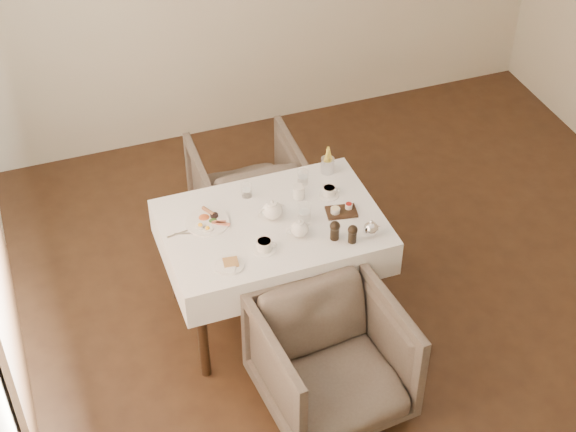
% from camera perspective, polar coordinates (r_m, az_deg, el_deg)
% --- Properties ---
extents(table, '(1.28, 0.88, 0.75)m').
position_cam_1_polar(table, '(5.22, -1.04, -1.33)').
color(table, black).
rests_on(table, ground).
extents(armchair_near, '(0.82, 0.84, 0.71)m').
position_cam_1_polar(armchair_near, '(4.93, 2.84, -9.29)').
color(armchair_near, '#4D4038').
rests_on(armchair_near, ground).
extents(armchair_far, '(0.73, 0.75, 0.66)m').
position_cam_1_polar(armchair_far, '(6.08, -2.65, 1.86)').
color(armchair_far, '#4D4038').
rests_on(armchair_far, ground).
extents(breakfast_plate, '(0.26, 0.26, 0.03)m').
position_cam_1_polar(breakfast_plate, '(5.15, -5.22, -0.33)').
color(breakfast_plate, white).
rests_on(breakfast_plate, table).
extents(side_plate, '(0.18, 0.16, 0.02)m').
position_cam_1_polar(side_plate, '(4.86, -3.85, -3.20)').
color(side_plate, white).
rests_on(side_plate, table).
extents(teapot_centre, '(0.18, 0.15, 0.13)m').
position_cam_1_polar(teapot_centre, '(5.13, -1.03, 0.44)').
color(teapot_centre, white).
rests_on(teapot_centre, table).
extents(teapot_front, '(0.15, 0.12, 0.12)m').
position_cam_1_polar(teapot_front, '(5.01, 0.74, -0.76)').
color(teapot_front, white).
rests_on(teapot_front, table).
extents(creamer, '(0.09, 0.09, 0.08)m').
position_cam_1_polar(creamer, '(5.29, 0.70, 1.58)').
color(creamer, white).
rests_on(creamer, table).
extents(teacup_near, '(0.14, 0.14, 0.07)m').
position_cam_1_polar(teacup_near, '(4.94, -1.54, -1.93)').
color(teacup_near, white).
rests_on(teacup_near, table).
extents(teacup_far, '(0.12, 0.12, 0.06)m').
position_cam_1_polar(teacup_far, '(5.32, 2.68, 1.57)').
color(teacup_far, white).
rests_on(teacup_far, table).
extents(glass_left, '(0.08, 0.08, 0.09)m').
position_cam_1_polar(glass_left, '(5.30, -2.69, 1.68)').
color(glass_left, silver).
rests_on(glass_left, table).
extents(glass_mid, '(0.08, 0.08, 0.10)m').
position_cam_1_polar(glass_mid, '(5.13, 1.08, 0.25)').
color(glass_mid, silver).
rests_on(glass_mid, table).
extents(glass_right, '(0.07, 0.07, 0.09)m').
position_cam_1_polar(glass_right, '(5.40, 0.96, 2.55)').
color(glass_right, silver).
rests_on(glass_right, table).
extents(condiment_board, '(0.20, 0.15, 0.05)m').
position_cam_1_polar(condiment_board, '(5.20, 3.45, 0.33)').
color(condiment_board, black).
rests_on(condiment_board, table).
extents(pepper_mill_left, '(0.07, 0.07, 0.12)m').
position_cam_1_polar(pepper_mill_left, '(5.00, 3.04, -0.92)').
color(pepper_mill_left, black).
rests_on(pepper_mill_left, table).
extents(pepper_mill_right, '(0.07, 0.07, 0.12)m').
position_cam_1_polar(pepper_mill_right, '(4.98, 4.19, -1.15)').
color(pepper_mill_right, black).
rests_on(pepper_mill_right, table).
extents(silver_pot, '(0.12, 0.10, 0.11)m').
position_cam_1_polar(silver_pot, '(5.03, 5.39, -0.79)').
color(silver_pot, white).
rests_on(silver_pot, table).
extents(fries_cup, '(0.08, 0.08, 0.18)m').
position_cam_1_polar(fries_cup, '(5.47, 2.58, 3.54)').
color(fries_cup, silver).
rests_on(fries_cup, table).
extents(cutlery_fork, '(0.18, 0.04, 0.00)m').
position_cam_1_polar(cutlery_fork, '(5.10, -6.90, -1.08)').
color(cutlery_fork, silver).
rests_on(cutlery_fork, table).
extents(cutlery_knife, '(0.18, 0.07, 0.00)m').
position_cam_1_polar(cutlery_knife, '(5.09, -6.32, -1.13)').
color(cutlery_knife, silver).
rests_on(cutlery_knife, table).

